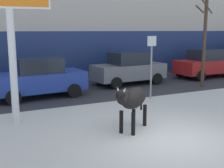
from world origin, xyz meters
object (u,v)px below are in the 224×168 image
at_px(pedestrian_by_cars, 58,67).
at_px(street_sign, 151,62).
at_px(car_grey_sedan, 129,69).
at_px(pedestrian_near_billboard, 185,60).
at_px(car_blue_sedan, 39,78).
at_px(pedestrian_far_left, 141,62).
at_px(bare_tree_left_lot, 205,34).
at_px(cow_black, 133,99).
at_px(car_red_sedan, 206,64).

height_order(pedestrian_by_cars, street_sign, street_sign).
relative_size(car_grey_sedan, pedestrian_near_billboard, 2.50).
xyz_separation_m(car_blue_sedan, pedestrian_near_billboard, (11.51, 3.65, -0.03)).
distance_m(pedestrian_far_left, bare_tree_left_lot, 5.46).
bearing_deg(pedestrian_far_left, car_blue_sedan, -154.77).
xyz_separation_m(bare_tree_left_lot, street_sign, (-4.12, -1.17, -1.18)).
distance_m(car_grey_sedan, pedestrian_far_left, 3.52).
height_order(car_blue_sedan, street_sign, street_sign).
bearing_deg(street_sign, car_blue_sedan, 150.21).
bearing_deg(cow_black, pedestrian_by_cars, 88.19).
relative_size(car_blue_sedan, car_grey_sedan, 1.00).
distance_m(car_blue_sedan, pedestrian_near_billboard, 12.08).
bearing_deg(street_sign, pedestrian_near_billboard, 41.25).
distance_m(car_blue_sedan, street_sign, 5.19).
bearing_deg(bare_tree_left_lot, car_red_sedan, 43.83).
bearing_deg(bare_tree_left_lot, pedestrian_near_billboard, 59.65).
bearing_deg(car_blue_sedan, bare_tree_left_lot, -9.13).
bearing_deg(street_sign, cow_black, -130.74).
bearing_deg(pedestrian_far_left, bare_tree_left_lot, -80.57).
height_order(cow_black, pedestrian_far_left, pedestrian_far_left).
bearing_deg(pedestrian_near_billboard, pedestrian_far_left, 180.00).
bearing_deg(bare_tree_left_lot, pedestrian_far_left, 99.43).
bearing_deg(car_red_sedan, car_grey_sedan, 179.54).
relative_size(bare_tree_left_lot, street_sign, 1.95).
relative_size(car_red_sedan, bare_tree_left_lot, 0.79).
height_order(pedestrian_near_billboard, bare_tree_left_lot, bare_tree_left_lot).
distance_m(cow_black, pedestrian_by_cars, 9.49).
relative_size(car_blue_sedan, pedestrian_far_left, 2.50).
bearing_deg(car_grey_sedan, car_red_sedan, -0.46).
height_order(car_red_sedan, pedestrian_by_cars, car_red_sedan).
distance_m(car_grey_sedan, car_red_sedan, 5.74).
distance_m(cow_black, street_sign, 4.40).
relative_size(pedestrian_by_cars, pedestrian_far_left, 1.00).
bearing_deg(pedestrian_by_cars, cow_black, -91.81).
relative_size(car_grey_sedan, car_red_sedan, 1.00).
bearing_deg(cow_black, car_blue_sedan, 105.47).
height_order(pedestrian_near_billboard, street_sign, street_sign).
relative_size(car_blue_sedan, bare_tree_left_lot, 0.79).
bearing_deg(car_red_sedan, bare_tree_left_lot, -136.17).
distance_m(car_blue_sedan, pedestrian_by_cars, 4.12).
relative_size(pedestrian_near_billboard, bare_tree_left_lot, 0.32).
xyz_separation_m(car_grey_sedan, pedestrian_far_left, (2.40, 2.57, -0.03)).
relative_size(cow_black, pedestrian_far_left, 1.02).
xyz_separation_m(cow_black, pedestrian_near_billboard, (9.90, 9.48, -0.11)).
bearing_deg(car_blue_sedan, pedestrian_far_left, 25.23).
distance_m(car_blue_sedan, bare_tree_left_lot, 8.89).
relative_size(car_grey_sedan, bare_tree_left_lot, 0.79).
xyz_separation_m(cow_black, bare_tree_left_lot, (6.95, 4.46, 1.85)).
bearing_deg(car_red_sedan, car_blue_sedan, -174.69).
bearing_deg(pedestrian_by_cars, car_red_sedan, -15.94).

